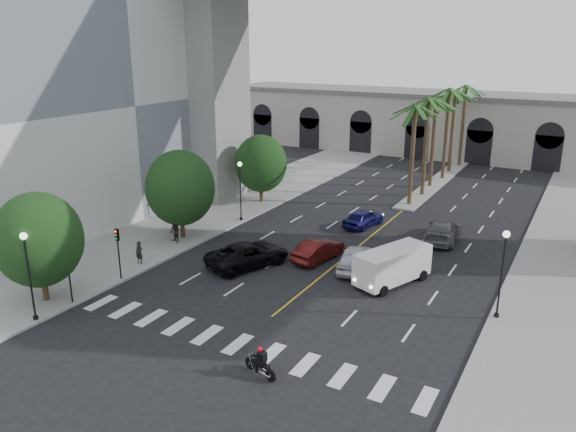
{
  "coord_description": "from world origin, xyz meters",
  "views": [
    {
      "loc": [
        14.97,
        -23.03,
        15.3
      ],
      "look_at": [
        -1.14,
        6.0,
        4.83
      ],
      "focal_mm": 35.0,
      "sensor_mm": 36.0,
      "label": 1
    }
  ],
  "objects_px": {
    "lamp_post_left_far": "(240,186)",
    "car_a": "(356,258)",
    "lamp_post_left_near": "(28,269)",
    "lamp_post_right": "(502,267)",
    "car_e": "(363,218)",
    "cargo_van": "(392,265)",
    "traffic_signal_far": "(118,245)",
    "motorcycle_rider": "(261,363)",
    "car_d": "(443,230)",
    "pedestrian_a": "(139,252)",
    "traffic_signal_near": "(68,266)",
    "pedestrian_b": "(175,231)",
    "car_b": "(318,250)",
    "car_c": "(248,254)"
  },
  "relations": [
    {
      "from": "lamp_post_right",
      "to": "cargo_van",
      "type": "distance_m",
      "value": 7.4
    },
    {
      "from": "lamp_post_right",
      "to": "car_a",
      "type": "xyz_separation_m",
      "value": [
        -9.9,
        2.92,
        -2.38
      ]
    },
    {
      "from": "traffic_signal_far",
      "to": "motorcycle_rider",
      "type": "xyz_separation_m",
      "value": [
        13.89,
        -4.85,
        -1.83
      ]
    },
    {
      "from": "traffic_signal_near",
      "to": "car_d",
      "type": "bearing_deg",
      "value": 53.27
    },
    {
      "from": "lamp_post_left_near",
      "to": "lamp_post_right",
      "type": "xyz_separation_m",
      "value": [
        22.8,
        13.0,
        0.0
      ]
    },
    {
      "from": "car_a",
      "to": "car_d",
      "type": "xyz_separation_m",
      "value": [
        3.79,
        8.8,
        -0.01
      ]
    },
    {
      "from": "lamp_post_left_near",
      "to": "car_b",
      "type": "height_order",
      "value": "lamp_post_left_near"
    },
    {
      "from": "lamp_post_left_far",
      "to": "car_b",
      "type": "distance_m",
      "value": 11.28
    },
    {
      "from": "motorcycle_rider",
      "to": "cargo_van",
      "type": "relative_size",
      "value": 0.35
    },
    {
      "from": "lamp_post_left_near",
      "to": "lamp_post_left_far",
      "type": "height_order",
      "value": "same"
    },
    {
      "from": "cargo_van",
      "to": "pedestrian_b",
      "type": "bearing_deg",
      "value": -154.27
    },
    {
      "from": "lamp_post_left_far",
      "to": "car_d",
      "type": "height_order",
      "value": "lamp_post_left_far"
    },
    {
      "from": "lamp_post_left_far",
      "to": "car_c",
      "type": "bearing_deg",
      "value": -53.54
    },
    {
      "from": "lamp_post_left_near",
      "to": "car_b",
      "type": "xyz_separation_m",
      "value": [
        9.9,
        16.19,
        -2.45
      ]
    },
    {
      "from": "car_d",
      "to": "pedestrian_b",
      "type": "relative_size",
      "value": 3.26
    },
    {
      "from": "traffic_signal_far",
      "to": "pedestrian_a",
      "type": "xyz_separation_m",
      "value": [
        -0.82,
        2.66,
        -1.55
      ]
    },
    {
      "from": "traffic_signal_far",
      "to": "pedestrian_a",
      "type": "relative_size",
      "value": 2.25
    },
    {
      "from": "lamp_post_right",
      "to": "car_a",
      "type": "bearing_deg",
      "value": 163.54
    },
    {
      "from": "lamp_post_left_far",
      "to": "pedestrian_b",
      "type": "height_order",
      "value": "lamp_post_left_far"
    },
    {
      "from": "lamp_post_left_near",
      "to": "lamp_post_right",
      "type": "relative_size",
      "value": 1.0
    },
    {
      "from": "motorcycle_rider",
      "to": "car_b",
      "type": "distance_m",
      "value": 15.11
    },
    {
      "from": "traffic_signal_near",
      "to": "car_d",
      "type": "height_order",
      "value": "traffic_signal_near"
    },
    {
      "from": "pedestrian_a",
      "to": "lamp_post_left_far",
      "type": "bearing_deg",
      "value": 84.28
    },
    {
      "from": "lamp_post_left_far",
      "to": "car_a",
      "type": "xyz_separation_m",
      "value": [
        12.9,
        -5.08,
        -2.38
      ]
    },
    {
      "from": "traffic_signal_far",
      "to": "cargo_van",
      "type": "distance_m",
      "value": 17.9
    },
    {
      "from": "lamp_post_left_far",
      "to": "car_a",
      "type": "height_order",
      "value": "lamp_post_left_far"
    },
    {
      "from": "lamp_post_left_far",
      "to": "traffic_signal_far",
      "type": "distance_m",
      "value": 14.52
    },
    {
      "from": "traffic_signal_far",
      "to": "pedestrian_a",
      "type": "height_order",
      "value": "traffic_signal_far"
    },
    {
      "from": "motorcycle_rider",
      "to": "car_b",
      "type": "height_order",
      "value": "car_b"
    },
    {
      "from": "lamp_post_right",
      "to": "car_d",
      "type": "xyz_separation_m",
      "value": [
        -6.11,
        11.72,
        -2.39
      ]
    },
    {
      "from": "car_b",
      "to": "car_c",
      "type": "bearing_deg",
      "value": 50.85
    },
    {
      "from": "cargo_van",
      "to": "car_e",
      "type": "bearing_deg",
      "value": 142.96
    },
    {
      "from": "cargo_van",
      "to": "lamp_post_left_far",
      "type": "bearing_deg",
      "value": -178.96
    },
    {
      "from": "traffic_signal_near",
      "to": "pedestrian_a",
      "type": "height_order",
      "value": "traffic_signal_near"
    },
    {
      "from": "lamp_post_left_far",
      "to": "lamp_post_right",
      "type": "relative_size",
      "value": 1.0
    },
    {
      "from": "lamp_post_left_far",
      "to": "cargo_van",
      "type": "bearing_deg",
      "value": -21.2
    },
    {
      "from": "car_e",
      "to": "cargo_van",
      "type": "relative_size",
      "value": 0.76
    },
    {
      "from": "traffic_signal_far",
      "to": "pedestrian_a",
      "type": "distance_m",
      "value": 3.18
    },
    {
      "from": "traffic_signal_near",
      "to": "pedestrian_a",
      "type": "distance_m",
      "value": 6.88
    },
    {
      "from": "traffic_signal_far",
      "to": "car_c",
      "type": "height_order",
      "value": "traffic_signal_far"
    },
    {
      "from": "lamp_post_left_near",
      "to": "lamp_post_right",
      "type": "height_order",
      "value": "same"
    },
    {
      "from": "car_a",
      "to": "car_d",
      "type": "height_order",
      "value": "car_a"
    },
    {
      "from": "traffic_signal_near",
      "to": "pedestrian_a",
      "type": "bearing_deg",
      "value": 97.02
    },
    {
      "from": "lamp_post_left_near",
      "to": "traffic_signal_far",
      "type": "xyz_separation_m",
      "value": [
        0.1,
        6.5,
        -0.71
      ]
    },
    {
      "from": "lamp_post_left_far",
      "to": "car_e",
      "type": "xyz_separation_m",
      "value": [
        9.9,
        3.92,
        -2.46
      ]
    },
    {
      "from": "lamp_post_left_near",
      "to": "pedestrian_a",
      "type": "xyz_separation_m",
      "value": [
        -0.72,
        9.16,
        -2.26
      ]
    },
    {
      "from": "lamp_post_right",
      "to": "cargo_van",
      "type": "xyz_separation_m",
      "value": [
        -6.91,
        1.84,
        -1.92
      ]
    },
    {
      "from": "traffic_signal_near",
      "to": "car_a",
      "type": "height_order",
      "value": "traffic_signal_near"
    },
    {
      "from": "car_e",
      "to": "car_b",
      "type": "bearing_deg",
      "value": 100.53
    },
    {
      "from": "car_b",
      "to": "car_c",
      "type": "distance_m",
      "value": 5.12
    }
  ]
}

